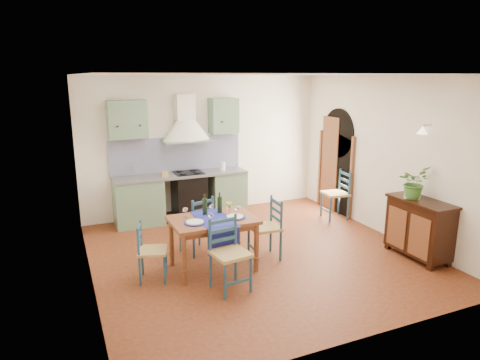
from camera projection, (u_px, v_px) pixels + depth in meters
name	position (u px, v px, depth m)	size (l,w,h in m)	color
floor	(257.00, 254.00, 6.85)	(5.00, 5.00, 0.00)	#4F1D11
back_wall	(186.00, 166.00, 8.46)	(5.00, 0.96, 2.80)	white
right_wall	(375.00, 158.00, 7.74)	(0.26, 5.00, 2.80)	white
left_wall	(84.00, 185.00, 5.55)	(0.04, 5.00, 2.80)	white
ceiling	(259.00, 74.00, 6.18)	(5.00, 5.00, 0.01)	silver
dining_table	(213.00, 224.00, 6.19)	(1.22, 0.92, 1.09)	brown
chair_near	(229.00, 254.00, 5.62)	(0.51, 0.51, 0.97)	navy
chair_far	(197.00, 224.00, 6.81)	(0.55, 0.55, 0.94)	navy
chair_left	(150.00, 251.00, 5.88)	(0.48, 0.48, 0.83)	navy
chair_right	(267.00, 228.00, 6.62)	(0.47, 0.47, 0.95)	navy
chair_spare	(337.00, 194.00, 8.48)	(0.51, 0.51, 0.97)	navy
sideboard	(419.00, 226.00, 6.62)	(0.50, 1.05, 0.94)	black
potted_plant	(414.00, 182.00, 6.58)	(0.45, 0.39, 0.51)	#3A722B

